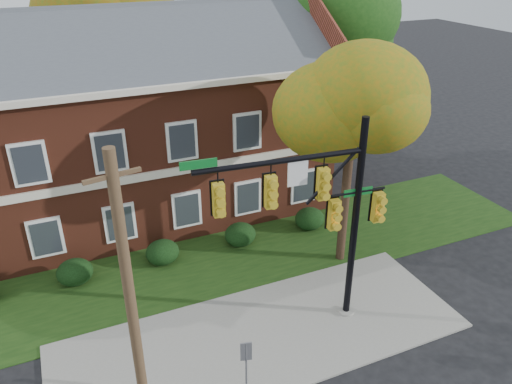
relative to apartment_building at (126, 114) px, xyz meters
name	(u,v)px	position (x,y,z in m)	size (l,w,h in m)	color
ground	(275,357)	(2.00, -11.95, -4.99)	(120.00, 120.00, 0.00)	black
sidewalk	(262,336)	(2.00, -10.95, -4.95)	(14.00, 5.00, 0.08)	gray
grass_strip	(214,260)	(2.00, -5.95, -4.97)	(30.00, 6.00, 0.04)	#193811
apartment_building	(126,114)	(0.00, 0.00, 0.00)	(18.80, 8.80, 9.74)	maroon
hedge_left	(75,272)	(-3.50, -5.25, -4.46)	(1.40, 1.26, 1.05)	black
hedge_center	(162,252)	(0.00, -5.25, -4.46)	(1.40, 1.26, 1.05)	black
hedge_right	(240,235)	(3.50, -5.25, -4.46)	(1.40, 1.26, 1.05)	black
hedge_far_right	(310,219)	(7.00, -5.25, -4.46)	(1.40, 1.26, 1.05)	black
tree_near_right	(361,108)	(7.22, -8.09, 1.68)	(4.50, 4.25, 8.58)	black
tree_right_rear	(332,26)	(11.31, 0.86, 3.13)	(6.30, 5.95, 10.62)	black
tree_far_rear	(116,6)	(1.34, 7.84, 3.86)	(6.84, 6.46, 11.52)	black
traffic_signal	(319,207)	(3.96, -10.95, -0.35)	(6.69, 0.88, 7.48)	gray
utility_pole	(131,303)	(-2.35, -12.71, -0.78)	(1.29, 0.34, 8.30)	brown
sign_post	(246,362)	(0.50, -13.18, -3.46)	(0.33, 0.11, 2.25)	slate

